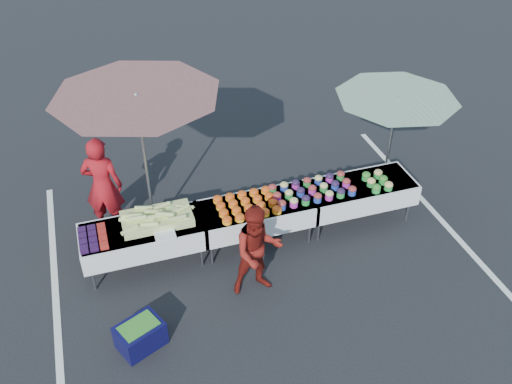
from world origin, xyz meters
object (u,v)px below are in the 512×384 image
object	(u,v)px
table_left	(143,236)
storage_bin	(140,335)
vendor	(103,186)
umbrella_right	(395,107)
table_center	(256,213)
customer	(258,251)
umbrella_left	(138,108)
table_right	(359,192)

from	to	relation	value
table_left	storage_bin	world-z (taller)	table_left
vendor	umbrella_right	xyz separation A→B (m)	(4.74, -0.67, 0.98)
table_center	storage_bin	distance (m)	2.64
customer	umbrella_left	distance (m)	2.69
customer	umbrella_right	world-z (taller)	umbrella_right
umbrella_right	storage_bin	size ratio (longest dim) A/B	3.17
table_right	customer	bearing A→B (deg)	-154.27
table_center	table_left	bearing A→B (deg)	180.00
customer	storage_bin	world-z (taller)	customer
customer	storage_bin	xyz separation A→B (m)	(-1.82, -0.51, -0.55)
table_center	umbrella_right	xyz separation A→B (m)	(2.50, 0.40, 1.28)
table_center	vendor	distance (m)	2.50
vendor	table_center	bearing A→B (deg)	174.82
table_right	customer	distance (m)	2.34
table_center	customer	world-z (taller)	customer
customer	table_right	bearing A→B (deg)	28.44
umbrella_right	vendor	bearing A→B (deg)	171.98
table_left	table_center	world-z (taller)	same
storage_bin	umbrella_left	bearing A→B (deg)	52.14
table_right	storage_bin	xyz separation A→B (m)	(-3.92, -1.53, -0.38)
table_center	umbrella_right	distance (m)	2.83
table_left	storage_bin	bearing A→B (deg)	-101.88
customer	umbrella_left	world-z (taller)	umbrella_left
umbrella_right	storage_bin	world-z (taller)	umbrella_right
umbrella_left	umbrella_right	size ratio (longest dim) A/B	1.16
umbrella_left	umbrella_right	distance (m)	4.08
storage_bin	table_left	bearing A→B (deg)	54.32
umbrella_left	vendor	bearing A→B (deg)	159.05
table_right	umbrella_left	distance (m)	3.84
umbrella_left	umbrella_right	bearing A→B (deg)	-5.66
table_left	storage_bin	distance (m)	1.61
table_center	storage_bin	bearing A→B (deg)	-144.22
table_right	customer	size ratio (longest dim) A/B	1.24
table_center	umbrella_right	world-z (taller)	umbrella_right
table_right	vendor	size ratio (longest dim) A/B	1.05
umbrella_left	table_left	bearing A→B (deg)	-108.10
table_right	vendor	distance (m)	4.19
customer	umbrella_left	xyz separation A→B (m)	(-1.23, 1.82, 1.56)
umbrella_left	storage_bin	distance (m)	3.20
umbrella_left	umbrella_right	xyz separation A→B (m)	(4.04, -0.40, -0.46)
table_left	customer	xyz separation A→B (m)	(1.49, -1.02, 0.17)
customer	table_center	bearing A→B (deg)	75.92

